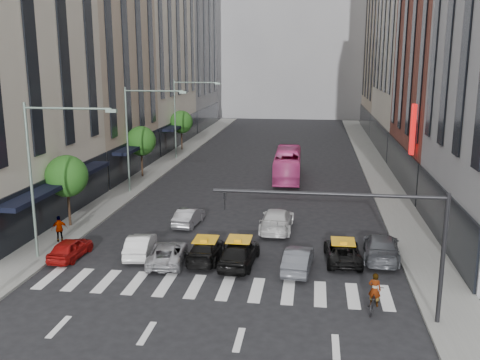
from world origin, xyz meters
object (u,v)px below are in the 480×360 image
at_px(car_red, 70,248).
at_px(bus, 288,165).
at_px(streetlamp_near, 45,161).
at_px(taxi_left, 206,250).
at_px(streetlamp_far, 183,109).
at_px(streetlamp_mid, 138,126).
at_px(motorcycle, 374,300).
at_px(car_white_front, 140,245).
at_px(pedestrian_far, 60,229).
at_px(taxi_center, 239,252).

distance_m(car_red, bus, 25.72).
distance_m(streetlamp_near, taxi_left, 10.39).
bearing_deg(streetlamp_far, streetlamp_mid, -90.00).
distance_m(taxi_left, motorcycle, 10.43).
height_order(streetlamp_far, taxi_left, streetlamp_far).
bearing_deg(car_white_front, taxi_left, 169.76).
distance_m(streetlamp_mid, motorcycle, 27.37).
distance_m(streetlamp_far, car_red, 32.05).
bearing_deg(streetlamp_far, streetlamp_near, -90.00).
bearing_deg(pedestrian_far, car_red, 98.94).
height_order(taxi_left, pedestrian_far, pedestrian_far).
bearing_deg(car_red, taxi_left, -171.02).
relative_size(car_white_front, pedestrian_far, 2.35).
bearing_deg(taxi_left, bus, -98.59).
bearing_deg(streetlamp_near, taxi_center, 3.70).
bearing_deg(motorcycle, bus, -61.66).
bearing_deg(streetlamp_far, motorcycle, -63.55).
bearing_deg(pedestrian_far, bus, -151.54).
bearing_deg(car_white_front, streetlamp_far, -88.68).
xyz_separation_m(car_white_front, taxi_left, (4.02, -0.18, -0.02)).
height_order(bus, motorcycle, bus).
height_order(car_red, taxi_left, taxi_left).
distance_m(streetlamp_near, motorcycle, 19.12).
bearing_deg(taxi_left, pedestrian_far, -8.09).
bearing_deg(car_red, streetlamp_near, 27.30).
distance_m(streetlamp_mid, pedestrian_far, 14.20).
relative_size(taxi_left, taxi_center, 0.96).
bearing_deg(streetlamp_mid, car_red, -86.68).
height_order(motorcycle, pedestrian_far, pedestrian_far).
xyz_separation_m(streetlamp_mid, pedestrian_far, (-0.87, -13.29, -4.92)).
xyz_separation_m(streetlamp_far, car_red, (0.91, -31.59, -5.29)).
bearing_deg(streetlamp_near, streetlamp_far, 90.00).
height_order(taxi_center, pedestrian_far, pedestrian_far).
distance_m(car_red, motorcycle, 17.55).
bearing_deg(car_red, motorcycle, 168.63).
bearing_deg(pedestrian_far, streetlamp_mid, -122.51).
bearing_deg(bus, streetlamp_far, -36.00).
distance_m(car_red, taxi_center, 9.99).
bearing_deg(motorcycle, taxi_center, -16.73).
bearing_deg(taxi_left, taxi_center, 166.27).
xyz_separation_m(car_red, motorcycle, (16.99, -4.39, -0.11)).
xyz_separation_m(streetlamp_far, taxi_center, (10.89, -31.30, -5.14)).
bearing_deg(streetlamp_near, car_red, 24.18).
xyz_separation_m(streetlamp_far, motorcycle, (17.90, -35.98, -5.40)).
distance_m(car_red, car_white_front, 4.06).
xyz_separation_m(streetlamp_mid, car_red, (0.91, -15.59, -5.29)).
bearing_deg(taxi_left, streetlamp_far, -73.34).
bearing_deg(car_red, bus, -113.55).
bearing_deg(streetlamp_mid, motorcycle, -48.15).
height_order(streetlamp_mid, taxi_left, streetlamp_mid).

